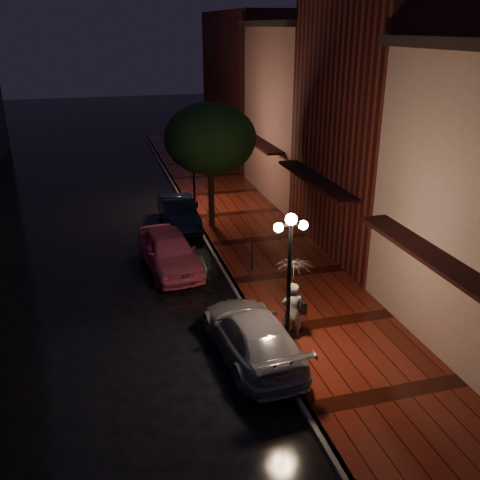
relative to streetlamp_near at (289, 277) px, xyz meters
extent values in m
plane|color=black|center=(-0.35, 5.00, -2.60)|extent=(120.00, 120.00, 0.00)
cube|color=#44160C|center=(1.90, 5.00, -2.53)|extent=(4.50, 60.00, 0.15)
cube|color=#595451|center=(-0.35, 5.00, -2.53)|extent=(0.25, 60.00, 0.15)
cube|color=#511914|center=(6.65, 7.00, 2.90)|extent=(5.00, 8.00, 11.00)
cube|color=#8C5951|center=(6.65, 15.00, 1.90)|extent=(5.00, 8.00, 9.00)
cube|color=#511914|center=(6.65, 25.00, 2.40)|extent=(5.00, 12.00, 10.00)
cylinder|color=black|center=(0.00, 0.00, -0.45)|extent=(0.12, 0.12, 4.00)
cylinder|color=black|center=(0.00, 0.00, -2.30)|extent=(0.36, 0.36, 0.30)
cube|color=black|center=(0.00, 0.00, 1.55)|extent=(0.70, 0.08, 0.08)
sphere|color=#FBD296|center=(0.00, 0.00, 1.70)|extent=(0.32, 0.32, 0.32)
sphere|color=#FBD296|center=(-0.35, 0.00, 1.50)|extent=(0.26, 0.26, 0.26)
sphere|color=#FBD296|center=(0.35, 0.00, 1.50)|extent=(0.26, 0.26, 0.26)
cylinder|color=black|center=(0.00, 14.00, -0.45)|extent=(0.12, 0.12, 4.00)
cylinder|color=black|center=(0.00, 14.00, -2.30)|extent=(0.36, 0.36, 0.30)
cube|color=black|center=(0.00, 14.00, 1.55)|extent=(0.70, 0.08, 0.08)
sphere|color=#FBD296|center=(0.00, 14.00, 1.70)|extent=(0.32, 0.32, 0.32)
sphere|color=#FBD296|center=(-0.35, 14.00, 1.50)|extent=(0.26, 0.26, 0.26)
sphere|color=#FBD296|center=(0.35, 14.00, 1.50)|extent=(0.26, 0.26, 0.26)
cylinder|color=black|center=(0.25, 11.00, -0.85)|extent=(0.28, 0.28, 3.20)
ellipsoid|color=black|center=(0.25, 11.00, 1.75)|extent=(4.16, 4.16, 3.20)
sphere|color=black|center=(0.95, 11.60, 1.15)|extent=(1.80, 1.80, 1.80)
sphere|color=black|center=(-0.35, 10.30, 1.25)|extent=(1.80, 1.80, 1.80)
imported|color=#D65872|center=(-2.38, 6.99, -1.81)|extent=(2.38, 4.82, 1.58)
imported|color=black|center=(-1.22, 11.76, -1.89)|extent=(1.58, 4.33, 1.42)
imported|color=#98999F|center=(-0.95, 0.31, -1.89)|extent=(2.32, 5.04, 1.43)
imported|color=silver|center=(0.42, 0.71, -1.52)|extent=(0.74, 0.55, 1.87)
imported|color=silver|center=(0.42, 0.71, -0.33)|extent=(1.09, 1.11, 1.00)
cylinder|color=black|center=(0.42, 0.71, -1.08)|extent=(0.02, 0.02, 1.49)
cube|color=black|center=(0.73, 0.66, -1.39)|extent=(0.15, 0.35, 0.37)
cylinder|color=black|center=(0.65, 5.71, -1.85)|extent=(0.07, 0.07, 1.20)
cube|color=black|center=(0.65, 5.71, -1.14)|extent=(0.15, 0.12, 0.24)
camera|label=1|loc=(-4.86, -12.46, 6.45)|focal=40.00mm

